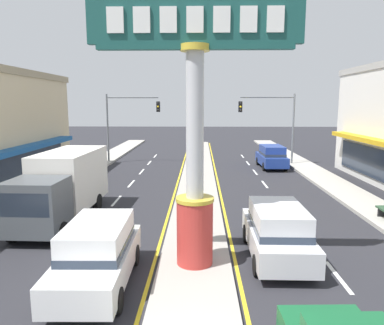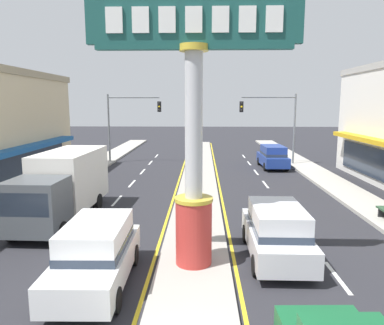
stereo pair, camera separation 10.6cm
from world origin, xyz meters
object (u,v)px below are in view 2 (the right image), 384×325
object	(u,v)px
traffic_light_left_side	(128,116)
box_truck_mid_left_lane	(64,184)
suv_near_left_lane	(96,253)
suv_far_right_lane	(273,156)
district_sign	(194,132)
suv_near_right_lane	(276,231)
traffic_light_right_side	(274,117)

from	to	relation	value
traffic_light_left_side	box_truck_mid_left_lane	distance (m)	16.61
traffic_light_left_side	suv_near_left_lane	world-z (taller)	traffic_light_left_side
suv_far_right_lane	suv_near_left_lane	distance (m)	22.14
district_sign	box_truck_mid_left_lane	bearing A→B (deg)	141.63
suv_far_right_lane	suv_near_right_lane	bearing A→B (deg)	-100.29
traffic_light_right_side	box_truck_mid_left_lane	world-z (taller)	traffic_light_right_side
district_sign	traffic_light_right_side	distance (m)	21.35
district_sign	box_truck_mid_left_lane	world-z (taller)	district_sign
traffic_light_left_side	district_sign	bearing A→B (deg)	-73.14
district_sign	traffic_light_left_side	xyz separation A→B (m)	(-6.44, 21.25, -0.23)
suv_near_right_lane	box_truck_mid_left_lane	xyz separation A→B (m)	(-8.96, 4.08, 0.71)
district_sign	box_truck_mid_left_lane	xyz separation A→B (m)	(-6.11, 4.84, -2.78)
traffic_light_left_side	suv_far_right_lane	xyz separation A→B (m)	(12.60, -2.29, -3.26)
district_sign	suv_near_right_lane	distance (m)	4.57
district_sign	box_truck_mid_left_lane	size ratio (longest dim) A/B	1.22
district_sign	suv_near_left_lane	size ratio (longest dim) A/B	1.83
suv_near_left_lane	box_truck_mid_left_lane	distance (m)	6.95
traffic_light_left_side	suv_near_left_lane	xyz separation A→B (m)	(3.58, -22.51, -3.26)
traffic_light_right_side	suv_near_right_lane	world-z (taller)	traffic_light_right_side
box_truck_mid_left_lane	traffic_light_left_side	bearing A→B (deg)	91.16
district_sign	suv_far_right_lane	size ratio (longest dim) A/B	1.83
traffic_light_right_side	suv_far_right_lane	world-z (taller)	traffic_light_right_side
traffic_light_right_side	suv_far_right_lane	distance (m)	3.56
suv_near_right_lane	box_truck_mid_left_lane	distance (m)	9.87
suv_far_right_lane	box_truck_mid_left_lane	size ratio (longest dim) A/B	0.67
traffic_light_left_side	suv_near_right_lane	size ratio (longest dim) A/B	1.34
district_sign	suv_near_left_lane	bearing A→B (deg)	-156.17
traffic_light_left_side	traffic_light_right_side	world-z (taller)	same
suv_near_right_lane	suv_far_right_lane	bearing A→B (deg)	79.71
traffic_light_left_side	suv_near_left_lane	size ratio (longest dim) A/B	1.34
box_truck_mid_left_lane	suv_near_right_lane	bearing A→B (deg)	-24.46
suv_near_right_lane	district_sign	bearing A→B (deg)	-165.09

